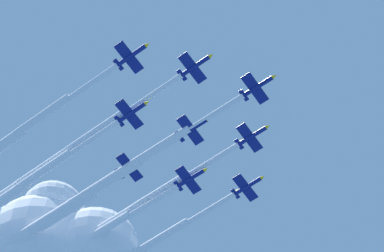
{
  "coord_description": "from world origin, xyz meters",
  "views": [
    {
      "loc": [
        18.01,
        99.55,
        45.36
      ],
      "look_at": [
        0.0,
        0.0,
        212.6
      ],
      "focal_mm": 73.43,
      "sensor_mm": 36.0,
      "label": 1
    }
  ],
  "objects_px": {
    "jet_port_mid": "(50,219)",
    "jet_trail_starboard": "(7,245)",
    "jet_port_inner": "(117,220)",
    "jet_lead": "(110,180)",
    "jet_starboard_inner": "(46,168)"
  },
  "relations": [
    {
      "from": "jet_starboard_inner",
      "to": "jet_trail_starboard",
      "type": "xyz_separation_m",
      "value": [
        7.94,
        -25.57,
        -2.71
      ]
    },
    {
      "from": "jet_lead",
      "to": "jet_port_inner",
      "type": "bearing_deg",
      "value": -102.97
    },
    {
      "from": "jet_port_mid",
      "to": "jet_trail_starboard",
      "type": "xyz_separation_m",
      "value": [
        10.68,
        -11.65,
        0.6
      ]
    },
    {
      "from": "jet_lead",
      "to": "jet_starboard_inner",
      "type": "distance_m",
      "value": 17.35
    },
    {
      "from": "jet_port_inner",
      "to": "jet_starboard_inner",
      "type": "relative_size",
      "value": 0.92
    },
    {
      "from": "jet_lead",
      "to": "jet_port_mid",
      "type": "relative_size",
      "value": 0.98
    },
    {
      "from": "jet_trail_starboard",
      "to": "jet_port_mid",
      "type": "bearing_deg",
      "value": 132.54
    },
    {
      "from": "jet_starboard_inner",
      "to": "jet_lead",
      "type": "bearing_deg",
      "value": 175.95
    },
    {
      "from": "jet_port_inner",
      "to": "jet_trail_starboard",
      "type": "bearing_deg",
      "value": -23.16
    },
    {
      "from": "jet_starboard_inner",
      "to": "jet_port_mid",
      "type": "bearing_deg",
      "value": -101.15
    },
    {
      "from": "jet_starboard_inner",
      "to": "jet_port_mid",
      "type": "relative_size",
      "value": 1.04
    },
    {
      "from": "jet_port_inner",
      "to": "jet_trail_starboard",
      "type": "xyz_separation_m",
      "value": [
        28.35,
        -12.13,
        -2.11
      ]
    },
    {
      "from": "jet_port_inner",
      "to": "jet_port_mid",
      "type": "relative_size",
      "value": 0.96
    },
    {
      "from": "jet_port_inner",
      "to": "jet_trail_starboard",
      "type": "relative_size",
      "value": 1.02
    },
    {
      "from": "jet_lead",
      "to": "jet_trail_starboard",
      "type": "relative_size",
      "value": 1.04
    }
  ]
}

